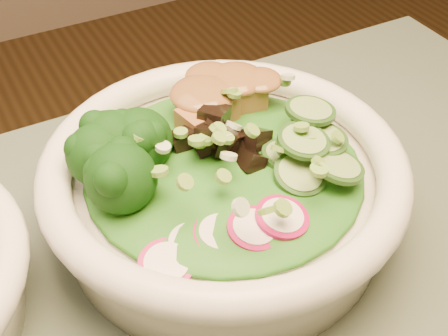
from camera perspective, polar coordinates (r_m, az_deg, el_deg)
name	(u,v)px	position (r m, az deg, el deg)	size (l,w,h in m)	color
salad_bowl	(224,187)	(0.51, 0.00, -1.78)	(0.30, 0.30, 0.08)	white
lettuce_bed	(224,167)	(0.50, 0.00, 0.09)	(0.23, 0.23, 0.03)	#1B6014
broccoli_florets	(135,156)	(0.49, -8.11, 1.07)	(0.09, 0.08, 0.05)	black
radish_slices	(237,229)	(0.44, 1.22, -5.61)	(0.12, 0.04, 0.02)	#A30C4B
cucumber_slices	(314,150)	(0.50, 8.27, 1.63)	(0.08, 0.08, 0.04)	#85AB5F
mushroom_heap	(223,141)	(0.50, -0.13, 2.49)	(0.08, 0.08, 0.04)	black
tofu_cubes	(219,103)	(0.55, -0.42, 5.99)	(0.10, 0.07, 0.04)	#A56637
peanut_sauce	(219,89)	(0.54, -0.43, 7.25)	(0.08, 0.06, 0.02)	brown
scallion_garnish	(224,141)	(0.48, 0.00, 2.52)	(0.21, 0.21, 0.03)	#6EA038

